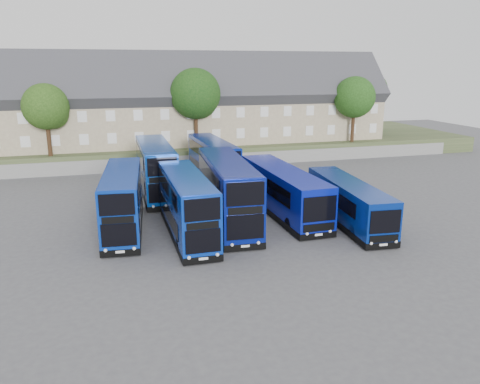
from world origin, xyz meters
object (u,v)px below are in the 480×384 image
object	(u,v)px
coach_east_a	(283,192)
tree_mid	(196,96)
tree_far	(368,92)
dd_front_mid	(187,206)
dd_front_left	(123,202)
tree_east	(355,99)
tree_west	(47,108)

from	to	relation	value
coach_east_a	tree_mid	size ratio (longest dim) A/B	1.42
coach_east_a	tree_far	size ratio (longest dim) A/B	1.50
dd_front_mid	coach_east_a	xyz separation A→B (m)	(8.14, 3.03, -0.34)
dd_front_left	dd_front_mid	bearing A→B (deg)	-24.41
dd_front_mid	dd_front_left	bearing A→B (deg)	150.01
dd_front_left	tree_mid	size ratio (longest dim) A/B	1.17
tree_mid	tree_far	xyz separation A→B (m)	(26.00, 6.50, -0.34)
dd_front_mid	tree_east	distance (m)	34.44
tree_mid	tree_far	distance (m)	26.80
coach_east_a	tree_mid	distance (m)	21.50
tree_west	tree_east	world-z (taller)	tree_east
dd_front_left	coach_east_a	size ratio (longest dim) A/B	0.83
coach_east_a	tree_west	xyz separation A→B (m)	(-18.95, 19.84, 5.31)
tree_far	tree_mid	bearing A→B (deg)	-165.96
dd_front_mid	tree_west	world-z (taller)	tree_west
dd_front_left	dd_front_mid	size ratio (longest dim) A/B	1.01
dd_front_left	tree_east	bearing A→B (deg)	40.02
tree_east	dd_front_left	bearing A→B (deg)	-145.06
dd_front_left	tree_far	distance (m)	45.16
tree_mid	tree_far	size ratio (longest dim) A/B	1.06
tree_east	coach_east_a	bearing A→B (deg)	-130.68
coach_east_a	tree_west	distance (m)	27.94
tree_mid	tree_east	world-z (taller)	tree_mid
dd_front_mid	coach_east_a	world-z (taller)	dd_front_mid
tree_mid	tree_far	bearing A→B (deg)	14.04
dd_front_left	tree_west	bearing A→B (deg)	113.01
tree_far	dd_front_mid	bearing A→B (deg)	-136.24
tree_mid	dd_front_mid	bearing A→B (deg)	-102.52
coach_east_a	tree_far	world-z (taller)	tree_far
dd_front_mid	tree_mid	distance (m)	24.68
coach_east_a	tree_west	bearing A→B (deg)	132.31
coach_east_a	tree_east	bearing A→B (deg)	47.94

